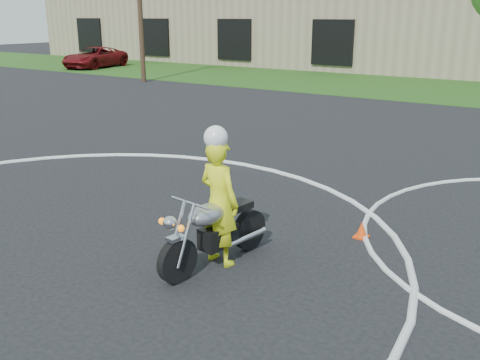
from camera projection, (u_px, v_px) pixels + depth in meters
The scene contains 7 objects.
grass_strip at pixel (431, 89), 28.30m from camera, with size 120.00×10.00×0.02m, color #1E4714.
course_markings at pixel (200, 244), 9.18m from camera, with size 19.05×19.05×0.12m.
primary_motorcycle at pixel (214, 231), 8.27m from camera, with size 0.84×2.27×1.20m.
rider_primary_grp at pixel (219, 198), 8.24m from camera, with size 0.80×0.58×2.22m.
pickup_grp at pixel (95, 57), 39.70m from camera, with size 3.37×5.77×1.51m.
traffic_cones at pixel (217, 272), 7.92m from camera, with size 21.28×12.76×0.30m.
warehouse at pixel (267, 10), 46.96m from camera, with size 41.00×17.00×8.30m.
Camera 1 is at (7.45, -2.27, 3.78)m, focal length 40.00 mm.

